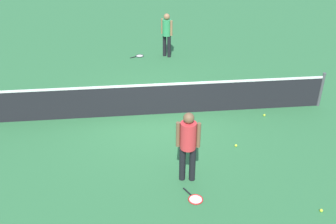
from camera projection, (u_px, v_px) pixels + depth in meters
ground_plane at (153, 114)px, 11.11m from camera, size 40.00×40.00×0.00m
court_net at (153, 99)px, 10.86m from camera, size 10.09×0.09×1.07m
player_near_side at (188, 142)px, 8.06m from camera, size 0.53×0.40×1.70m
player_far_side at (167, 32)px, 14.65m from camera, size 0.48×0.48×1.70m
tennis_racket_near_player at (195, 199)px, 7.98m from camera, size 0.43×0.59×0.03m
tennis_racket_far_player at (139, 56)px, 15.14m from camera, size 0.60×0.42×0.03m
tennis_ball_near_player at (264, 115)px, 10.99m from camera, size 0.07×0.07×0.07m
tennis_ball_by_net at (236, 146)px, 9.65m from camera, size 0.07×0.07×0.07m
tennis_ball_midcourt at (321, 210)px, 7.65m from camera, size 0.07×0.07×0.07m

